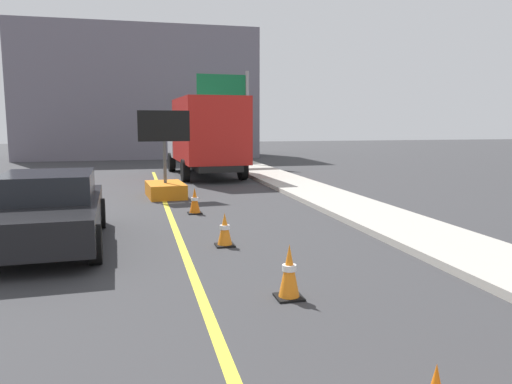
{
  "coord_description": "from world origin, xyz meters",
  "views": [
    {
      "loc": [
        -0.8,
        0.28,
        2.33
      ],
      "look_at": [
        0.71,
        6.44,
        1.43
      ],
      "focal_mm": 34.64,
      "sensor_mm": 36.0,
      "label": 1
    }
  ],
  "objects_px": {
    "arrow_board_trailer": "(165,182)",
    "pickup_car": "(48,210)",
    "highway_guide_sign": "(233,102)",
    "box_truck": "(205,135)",
    "traffic_cone_mid_lane": "(289,272)",
    "traffic_cone_curbside": "(195,201)",
    "traffic_cone_far_lane": "(225,230)"
  },
  "relations": [
    {
      "from": "arrow_board_trailer",
      "to": "pickup_car",
      "type": "relative_size",
      "value": 0.6
    },
    {
      "from": "pickup_car",
      "to": "highway_guide_sign",
      "type": "relative_size",
      "value": 0.9
    },
    {
      "from": "arrow_board_trailer",
      "to": "box_truck",
      "type": "height_order",
      "value": "box_truck"
    },
    {
      "from": "highway_guide_sign",
      "to": "traffic_cone_mid_lane",
      "type": "distance_m",
      "value": 20.19
    },
    {
      "from": "highway_guide_sign",
      "to": "traffic_cone_curbside",
      "type": "bearing_deg",
      "value": -105.3
    },
    {
      "from": "arrow_board_trailer",
      "to": "box_truck",
      "type": "xyz_separation_m",
      "value": [
        2.1,
        5.82,
        1.33
      ]
    },
    {
      "from": "highway_guide_sign",
      "to": "traffic_cone_far_lane",
      "type": "distance_m",
      "value": 17.36
    },
    {
      "from": "box_truck",
      "to": "traffic_cone_far_lane",
      "type": "bearing_deg",
      "value": -96.36
    },
    {
      "from": "box_truck",
      "to": "traffic_cone_mid_lane",
      "type": "distance_m",
      "value": 15.51
    },
    {
      "from": "box_truck",
      "to": "traffic_cone_mid_lane",
      "type": "height_order",
      "value": "box_truck"
    },
    {
      "from": "traffic_cone_far_lane",
      "to": "traffic_cone_mid_lane",
      "type": "bearing_deg",
      "value": -83.66
    },
    {
      "from": "traffic_cone_far_lane",
      "to": "arrow_board_trailer",
      "type": "bearing_deg",
      "value": 96.19
    },
    {
      "from": "traffic_cone_mid_lane",
      "to": "traffic_cone_curbside",
      "type": "distance_m",
      "value": 6.51
    },
    {
      "from": "pickup_car",
      "to": "traffic_cone_curbside",
      "type": "relative_size",
      "value": 6.68
    },
    {
      "from": "arrow_board_trailer",
      "to": "traffic_cone_mid_lane",
      "type": "relative_size",
      "value": 3.64
    },
    {
      "from": "box_truck",
      "to": "highway_guide_sign",
      "type": "bearing_deg",
      "value": 64.26
    },
    {
      "from": "pickup_car",
      "to": "highway_guide_sign",
      "type": "height_order",
      "value": "highway_guide_sign"
    },
    {
      "from": "arrow_board_trailer",
      "to": "traffic_cone_curbside",
      "type": "xyz_separation_m",
      "value": [
        0.56,
        -3.09,
        -0.15
      ]
    },
    {
      "from": "box_truck",
      "to": "pickup_car",
      "type": "bearing_deg",
      "value": -111.71
    },
    {
      "from": "highway_guide_sign",
      "to": "arrow_board_trailer",
      "type": "bearing_deg",
      "value": -112.39
    },
    {
      "from": "highway_guide_sign",
      "to": "traffic_cone_curbside",
      "type": "xyz_separation_m",
      "value": [
        -3.62,
        -13.22,
        -3.09
      ]
    },
    {
      "from": "traffic_cone_far_lane",
      "to": "traffic_cone_curbside",
      "type": "height_order",
      "value": "traffic_cone_curbside"
    },
    {
      "from": "traffic_cone_mid_lane",
      "to": "box_truck",
      "type": "bearing_deg",
      "value": 86.1
    },
    {
      "from": "pickup_car",
      "to": "traffic_cone_mid_lane",
      "type": "bearing_deg",
      "value": -46.82
    },
    {
      "from": "box_truck",
      "to": "highway_guide_sign",
      "type": "distance_m",
      "value": 5.05
    },
    {
      "from": "highway_guide_sign",
      "to": "traffic_cone_far_lane",
      "type": "bearing_deg",
      "value": -101.69
    },
    {
      "from": "arrow_board_trailer",
      "to": "traffic_cone_mid_lane",
      "type": "bearing_deg",
      "value": -83.76
    },
    {
      "from": "traffic_cone_mid_lane",
      "to": "pickup_car",
      "type": "bearing_deg",
      "value": 133.18
    },
    {
      "from": "pickup_car",
      "to": "traffic_cone_curbside",
      "type": "height_order",
      "value": "pickup_car"
    },
    {
      "from": "arrow_board_trailer",
      "to": "highway_guide_sign",
      "type": "xyz_separation_m",
      "value": [
        4.18,
        10.13,
        2.94
      ]
    },
    {
      "from": "pickup_car",
      "to": "arrow_board_trailer",
      "type": "bearing_deg",
      "value": 66.43
    },
    {
      "from": "pickup_car",
      "to": "traffic_cone_far_lane",
      "type": "bearing_deg",
      "value": -14.07
    }
  ]
}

